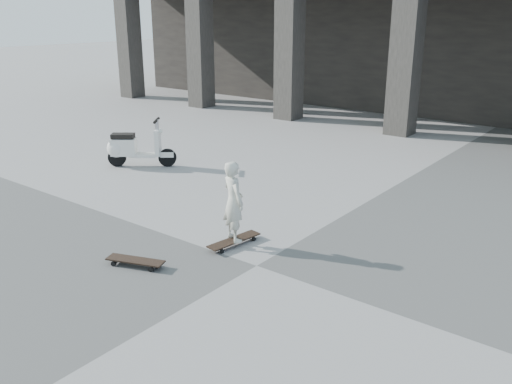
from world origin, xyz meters
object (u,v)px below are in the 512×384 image
Objects in this scene: longboard at (234,241)px; scooter at (130,148)px; skateboard_spare at (135,261)px; child at (233,201)px.

scooter is at bearing 76.15° from longboard.
skateboard_spare is 0.65× the size of scooter.
skateboard_spare is 4.83m from scooter.
longboard is 0.77× the size of child.
scooter is (-3.74, 3.05, 0.33)m from skateboard_spare.
longboard is at bearing 23.09° from child.
scooter reaches higher than skateboard_spare.
child is at bearing -81.49° from longboard.
skateboard_spare is (-0.58, -1.27, 0.00)m from longboard.
skateboard_spare is 0.70× the size of child.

